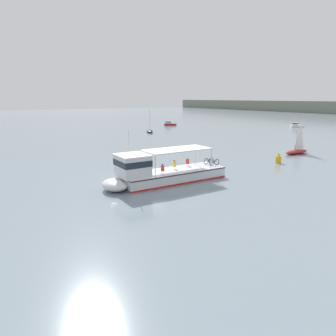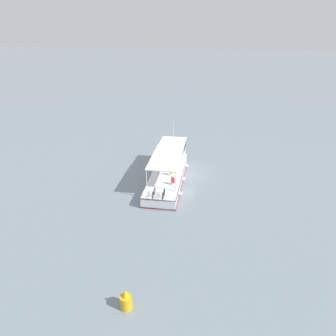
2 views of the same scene
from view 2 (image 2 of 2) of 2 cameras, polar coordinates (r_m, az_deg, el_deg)
ground_plane at (r=34.03m, az=2.81°, el=-1.10°), size 400.00×400.00×0.00m
ferry_main at (r=33.17m, az=0.28°, el=0.14°), size 3.69×12.90×5.32m
channel_buoy at (r=19.43m, az=-7.96°, el=-23.56°), size 0.70×0.70×1.40m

